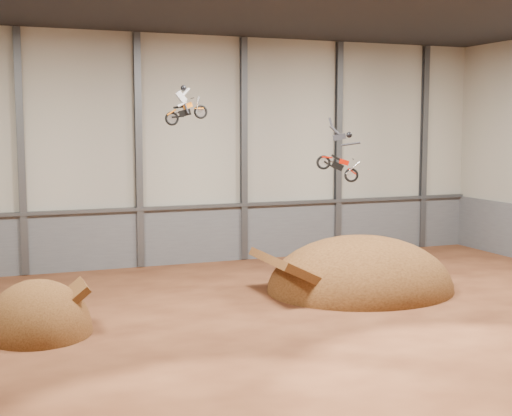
% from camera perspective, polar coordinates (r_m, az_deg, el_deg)
% --- Properties ---
extents(floor, '(40.00, 40.00, 0.00)m').
position_cam_1_polar(floor, '(31.08, 2.66, -9.31)').
color(floor, '#472212').
rests_on(floor, ground).
extents(back_wall, '(40.00, 0.10, 14.00)m').
position_cam_1_polar(back_wall, '(44.06, -5.17, 4.60)').
color(back_wall, '#ABA798').
rests_on(back_wall, ground).
extents(lower_band_back, '(39.80, 0.18, 3.50)m').
position_cam_1_polar(lower_band_back, '(44.46, -5.06, -2.18)').
color(lower_band_back, slate).
rests_on(lower_band_back, ground).
extents(steel_rail, '(39.80, 0.35, 0.20)m').
position_cam_1_polar(steel_rail, '(44.08, -5.03, 0.10)').
color(steel_rail, '#47494F').
rests_on(steel_rail, lower_band_back).
extents(steel_column_1, '(0.40, 0.36, 13.90)m').
position_cam_1_polar(steel_column_1, '(42.23, -18.29, 4.21)').
color(steel_column_1, '#47494F').
rests_on(steel_column_1, ground).
extents(steel_column_2, '(0.40, 0.36, 13.90)m').
position_cam_1_polar(steel_column_2, '(43.07, -9.38, 4.49)').
color(steel_column_2, '#47494F').
rests_on(steel_column_2, ground).
extents(steel_column_3, '(0.40, 0.36, 13.90)m').
position_cam_1_polar(steel_column_3, '(44.90, -0.99, 4.66)').
color(steel_column_3, '#47494F').
rests_on(steel_column_3, ground).
extents(steel_column_4, '(0.40, 0.36, 13.90)m').
position_cam_1_polar(steel_column_4, '(47.60, 6.60, 4.73)').
color(steel_column_4, '#47494F').
rests_on(steel_column_4, ground).
extents(steel_column_5, '(0.40, 0.36, 13.90)m').
position_cam_1_polar(steel_column_5, '(51.03, 13.27, 4.72)').
color(steel_column_5, '#47494F').
rests_on(steel_column_5, ground).
extents(takeoff_ramp, '(4.43, 5.11, 4.43)m').
position_cam_1_polar(takeoff_ramp, '(31.22, -17.03, -9.52)').
color(takeoff_ramp, '#422410').
rests_on(takeoff_ramp, ground).
extents(landing_ramp, '(9.89, 8.75, 5.71)m').
position_cam_1_polar(landing_ramp, '(37.77, 8.34, -6.51)').
color(landing_ramp, '#422410').
rests_on(landing_ramp, ground).
extents(fmx_rider_a, '(2.41, 0.91, 2.23)m').
position_cam_1_polar(fmx_rider_a, '(33.19, -5.48, 8.44)').
color(fmx_rider_a, orange).
extents(fmx_rider_b, '(3.73, 2.38, 3.52)m').
position_cam_1_polar(fmx_rider_b, '(35.83, 6.32, 4.65)').
color(fmx_rider_b, '#AA0F01').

